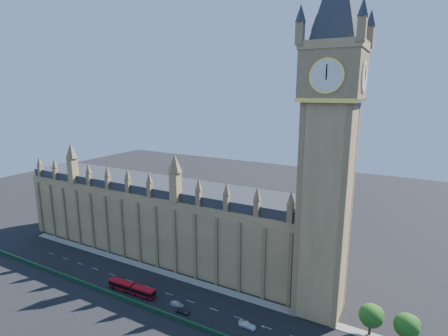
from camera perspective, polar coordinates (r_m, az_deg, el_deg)
The scene contains 14 objects.
ground at distance 112.54m, azimuth -7.29°, elevation -20.25°, with size 400.00×400.00×0.00m, color black.
palace_westminster at distance 135.91m, azimuth -10.56°, elevation -7.90°, with size 120.00×20.00×28.00m.
elizabeth_tower at distance 91.95m, azimuth 17.02°, elevation 8.13°, with size 20.59×20.59×105.00m.
bridge_parapet at distance 106.35m, azimuth -10.37°, elevation -22.13°, with size 160.00×0.60×1.20m, color #1E4C2D.
kerb_north at distance 119.11m, azimuth -4.46°, elevation -18.14°, with size 160.00×3.00×0.16m, color gray.
tree_east_near at distance 102.04m, azimuth 23.03°, elevation -21.24°, with size 6.00×6.00×8.50m.
tree_east_far at distance 101.98m, azimuth 27.83°, elevation -21.76°, with size 6.00×6.00×8.50m.
red_bus at distance 116.68m, azimuth -14.83°, elevation -18.45°, with size 16.75×3.15×2.83m.
car_grey at distance 105.85m, azimuth -6.75°, elevation -22.11°, with size 1.70×4.22×1.44m, color #393C40.
car_silver at distance 108.49m, azimuth -7.71°, elevation -21.22°, with size 1.43×4.09×1.35m, color #929498.
car_white at distance 100.40m, azimuth 3.83°, elevation -24.23°, with size 1.93×4.76×1.38m, color white.
cone_a at distance 100.90m, azimuth 4.94°, elevation -24.28°, with size 0.59×0.59×0.73m.
cone_b at distance 102.09m, azimuth 3.83°, elevation -23.74°, with size 0.57×0.57×0.79m.
cone_c at distance 100.84m, azimuth 6.38°, elevation -24.35°, with size 0.56×0.56×0.68m.
Camera 1 is at (57.04, -75.76, 60.60)m, focal length 28.00 mm.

